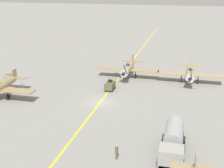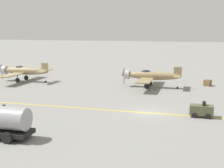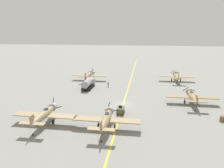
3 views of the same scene
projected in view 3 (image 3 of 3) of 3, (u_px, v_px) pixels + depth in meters
ground_plane at (123, 104)px, 52.47m from camera, size 400.00×400.00×0.00m
taxiway_stripe at (123, 104)px, 52.47m from camera, size 0.30×160.00×0.01m
airplane_near_center at (106, 119)px, 38.59m from camera, size 12.00×9.98×3.71m
airplane_mid_right at (192, 96)px, 51.75m from camera, size 12.00×9.98×3.65m
airplane_far_right at (176, 76)px, 74.72m from camera, size 12.00×9.98×3.65m
airplane_near_left at (44, 114)px, 40.67m from camera, size 12.00×9.98×3.79m
airplane_far_left at (89, 75)px, 76.00m from camera, size 12.00×9.98×3.65m
fuel_tanker at (88, 83)px, 66.10m from camera, size 2.68×8.00×2.98m
tow_tractor at (121, 110)px, 46.44m from camera, size 1.57×2.60×1.79m
ground_crew_walking at (108, 84)px, 67.77m from camera, size 0.36×0.36×1.66m
supply_crate_by_tanker at (223, 119)px, 42.48m from camera, size 1.58×1.46×1.06m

